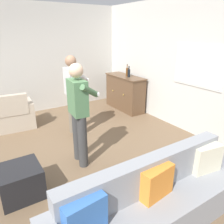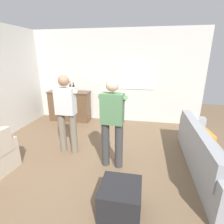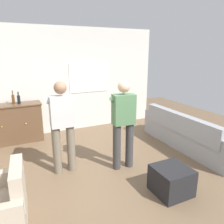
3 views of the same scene
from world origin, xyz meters
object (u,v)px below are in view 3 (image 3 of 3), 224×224
object	(u,v)px
armchair	(1,210)
person_standing_left	(62,123)
couch	(185,134)
bottle_wine_green	(19,99)
bottle_liquor_amber	(13,99)
ottoman	(171,180)
person_standing_right	(123,121)
sideboard_cabinet	(14,124)

from	to	relation	value
armchair	person_standing_left	distance (m)	1.63
couch	armchair	world-z (taller)	armchair
bottle_wine_green	bottle_liquor_amber	world-z (taller)	bottle_liquor_amber
bottle_liquor_amber	ottoman	distance (m)	3.96
bottle_wine_green	person_standing_left	distance (m)	1.95
armchair	bottle_wine_green	bearing A→B (deg)	81.23
bottle_wine_green	person_standing_right	size ratio (longest dim) A/B	0.17
bottle_liquor_amber	person_standing_right	bearing A→B (deg)	-51.76
sideboard_cabinet	person_standing_right	size ratio (longest dim) A/B	0.79
bottle_liquor_amber	couch	bearing A→B (deg)	-31.26
bottle_wine_green	couch	bearing A→B (deg)	-31.82
couch	bottle_wine_green	bearing A→B (deg)	148.18
couch	ottoman	bearing A→B (deg)	-139.51
ottoman	armchair	bearing A→B (deg)	172.32
couch	armchair	distance (m)	3.87
armchair	bottle_wine_green	size ratio (longest dim) A/B	3.20
armchair	person_standing_left	xyz separation A→B (m)	(1.05, 1.06, 0.65)
sideboard_cabinet	person_standing_left	bearing A→B (deg)	-67.58
bottle_liquor_amber	ottoman	world-z (taller)	bottle_liquor_amber
bottle_liquor_amber	person_standing_right	size ratio (longest dim) A/B	0.19
ottoman	couch	bearing A→B (deg)	40.49
couch	bottle_liquor_amber	distance (m)	4.09
sideboard_cabinet	bottle_liquor_amber	size ratio (longest dim) A/B	4.08
bottle_wine_green	person_standing_right	xyz separation A→B (m)	(1.64, -2.20, -0.13)
ottoman	person_standing_left	distance (m)	2.06
armchair	sideboard_cabinet	xyz separation A→B (m)	(0.28, 2.92, 0.19)
couch	sideboard_cabinet	world-z (taller)	sideboard_cabinet
couch	sideboard_cabinet	size ratio (longest dim) A/B	1.92
couch	armchair	xyz separation A→B (m)	(-3.77, -0.86, -0.04)
bottle_wine_green	person_standing_left	xyz separation A→B (m)	(0.60, -1.85, -0.13)
couch	bottle_wine_green	distance (m)	3.98
sideboard_cabinet	ottoman	bearing A→B (deg)	-56.93
couch	armchair	bearing A→B (deg)	-167.21
bottle_wine_green	person_standing_right	bearing A→B (deg)	-53.34
ottoman	person_standing_left	size ratio (longest dim) A/B	0.32
person_standing_left	bottle_liquor_amber	bearing A→B (deg)	110.77
sideboard_cabinet	couch	bearing A→B (deg)	-30.59
armchair	ottoman	xyz separation A→B (m)	(2.39, -0.32, -0.07)
person_standing_right	armchair	bearing A→B (deg)	-161.05
armchair	ottoman	world-z (taller)	armchair
person_standing_right	bottle_wine_green	bearing A→B (deg)	126.66
bottle_liquor_amber	person_standing_left	distance (m)	2.02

